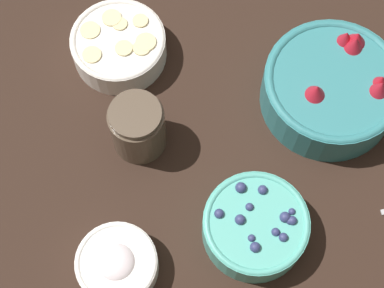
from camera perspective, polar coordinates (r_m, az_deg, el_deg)
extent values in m
plane|color=black|center=(1.02, 5.52, 2.42)|extent=(4.00, 4.00, 0.00)
cylinder|color=teal|center=(1.02, 12.18, 4.69)|extent=(0.21, 0.21, 0.07)
torus|color=teal|center=(0.99, 12.54, 5.53)|extent=(0.21, 0.21, 0.01)
cylinder|color=#B21928|center=(1.00, 12.42, 5.25)|extent=(0.17, 0.17, 0.02)
cone|color=#B21928|center=(1.02, 13.50, 9.19)|extent=(0.04, 0.04, 0.03)
cone|color=#B21928|center=(0.98, 16.40, 4.81)|extent=(0.04, 0.04, 0.03)
cone|color=#B21928|center=(0.99, 16.46, 5.44)|extent=(0.03, 0.03, 0.02)
cone|color=#B21928|center=(1.01, 14.26, 8.62)|extent=(0.04, 0.04, 0.03)
cone|color=#B21928|center=(0.96, 10.97, 4.62)|extent=(0.04, 0.04, 0.03)
cone|color=#B21928|center=(1.02, 14.42, 9.05)|extent=(0.05, 0.05, 0.03)
cylinder|color=#56B7A8|center=(0.93, 5.61, -7.38)|extent=(0.15, 0.15, 0.06)
torus|color=#56B7A8|center=(0.90, 5.75, -6.96)|extent=(0.15, 0.15, 0.01)
cylinder|color=navy|center=(0.91, 5.70, -7.10)|extent=(0.12, 0.12, 0.02)
sphere|color=navy|center=(0.91, 8.27, -6.46)|extent=(0.02, 0.02, 0.02)
sphere|color=navy|center=(0.89, 5.64, -9.12)|extent=(0.01, 0.01, 0.01)
sphere|color=navy|center=(0.89, 5.31, -8.33)|extent=(0.01, 0.01, 0.01)
sphere|color=navy|center=(0.91, 6.30, -4.08)|extent=(0.01, 0.01, 0.01)
sphere|color=navy|center=(0.91, 5.13, -5.60)|extent=(0.01, 0.01, 0.01)
sphere|color=navy|center=(0.91, 8.68, -6.76)|extent=(0.01, 0.01, 0.01)
sphere|color=navy|center=(0.90, 7.44, -7.77)|extent=(0.01, 0.01, 0.01)
sphere|color=navy|center=(0.90, 8.12, -8.22)|extent=(0.01, 0.01, 0.01)
sphere|color=navy|center=(0.91, 8.90, -6.74)|extent=(0.01, 0.01, 0.01)
sphere|color=navy|center=(0.90, 4.29, -6.72)|extent=(0.02, 0.02, 0.02)
sphere|color=navy|center=(0.90, 2.42, -6.20)|extent=(0.01, 0.01, 0.01)
sphere|color=navy|center=(0.91, 4.36, -3.89)|extent=(0.02, 0.02, 0.02)
sphere|color=navy|center=(0.91, 8.87, -5.96)|extent=(0.01, 0.01, 0.01)
cylinder|color=white|center=(1.05, -6.50, 8.57)|extent=(0.15, 0.15, 0.05)
torus|color=white|center=(1.03, -6.63, 9.20)|extent=(0.15, 0.15, 0.01)
cylinder|color=beige|center=(1.04, -6.58, 8.98)|extent=(0.12, 0.12, 0.01)
cylinder|color=beige|center=(1.02, -6.08, 8.43)|extent=(0.03, 0.03, 0.01)
cylinder|color=beige|center=(1.02, -4.51, 8.49)|extent=(0.03, 0.03, 0.01)
cylinder|color=beige|center=(1.04, -4.61, 10.83)|extent=(0.02, 0.02, 0.01)
cylinder|color=beige|center=(1.05, -7.15, 11.03)|extent=(0.03, 0.03, 0.01)
cylinder|color=beige|center=(1.02, -8.89, 7.82)|extent=(0.03, 0.03, 0.01)
cylinder|color=beige|center=(1.02, -4.13, 9.00)|extent=(0.03, 0.03, 0.01)
cylinder|color=beige|center=(1.04, -9.04, 9.93)|extent=(0.03, 0.03, 0.00)
cylinder|color=beige|center=(1.04, -6.44, 10.54)|extent=(0.02, 0.02, 0.01)
cylinder|color=white|center=(0.93, -6.64, -10.63)|extent=(0.12, 0.12, 0.04)
torus|color=white|center=(0.91, -6.77, -10.39)|extent=(0.12, 0.12, 0.01)
cylinder|color=white|center=(0.91, -6.73, -10.47)|extent=(0.09, 0.09, 0.01)
ellipsoid|color=white|center=(0.91, -6.77, -10.39)|extent=(0.05, 0.05, 0.02)
cylinder|color=brown|center=(0.96, -4.83, 1.41)|extent=(0.08, 0.08, 0.09)
cylinder|color=#472819|center=(0.97, -4.80, 1.24)|extent=(0.07, 0.07, 0.07)
cylinder|color=brown|center=(0.92, -5.07, 2.65)|extent=(0.08, 0.08, 0.01)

